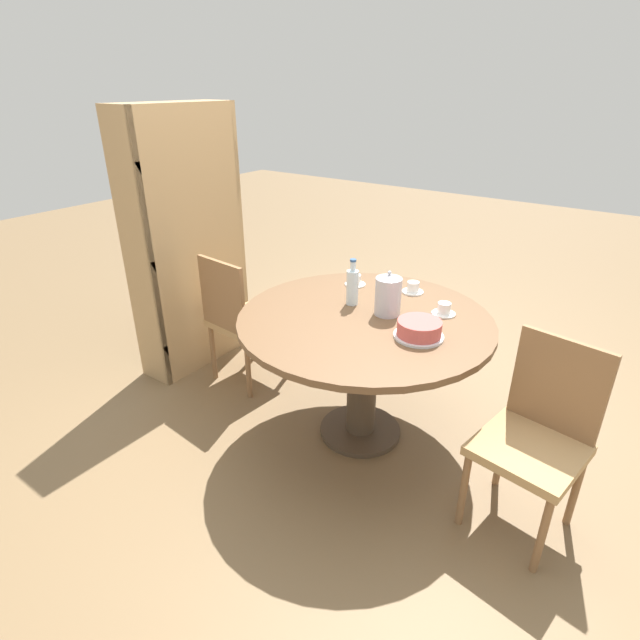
# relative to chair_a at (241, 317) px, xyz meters

# --- Properties ---
(ground_plane) EXTENTS (14.00, 14.00, 0.00)m
(ground_plane) POSITION_rel_chair_a_xyz_m (-0.02, -0.95, -0.48)
(ground_plane) COLOR brown
(dining_table) EXTENTS (1.35, 1.35, 0.75)m
(dining_table) POSITION_rel_chair_a_xyz_m (-0.02, -0.95, 0.13)
(dining_table) COLOR #473828
(dining_table) RESTS_ON ground_plane
(chair_a) EXTENTS (0.46, 0.46, 0.90)m
(chair_a) POSITION_rel_chair_a_xyz_m (0.00, 0.00, 0.00)
(chair_a) COLOR olive
(chair_a) RESTS_ON ground_plane
(chair_b) EXTENTS (0.48, 0.48, 0.90)m
(chair_b) POSITION_rel_chair_a_xyz_m (-0.12, -1.90, 0.00)
(chair_b) COLOR olive
(chair_b) RESTS_ON ground_plane
(bookshelf) EXTENTS (0.82, 0.28, 1.77)m
(bookshelf) POSITION_rel_chair_a_xyz_m (0.05, 0.49, 0.38)
(bookshelf) COLOR tan
(bookshelf) RESTS_ON ground_plane
(coffee_pot) EXTENTS (0.14, 0.14, 0.24)m
(coffee_pot) POSITION_rel_chair_a_xyz_m (0.08, -1.03, 0.38)
(coffee_pot) COLOR silver
(coffee_pot) RESTS_ON dining_table
(water_bottle) EXTENTS (0.07, 0.07, 0.26)m
(water_bottle) POSITION_rel_chair_a_xyz_m (0.08, -0.80, 0.38)
(water_bottle) COLOR silver
(water_bottle) RESTS_ON dining_table
(cake_main) EXTENTS (0.24, 0.24, 0.09)m
(cake_main) POSITION_rel_chair_a_xyz_m (-0.07, -1.28, 0.31)
(cake_main) COLOR silver
(cake_main) RESTS_ON dining_table
(cup_a) EXTENTS (0.13, 0.13, 0.07)m
(cup_a) POSITION_rel_chair_a_xyz_m (0.43, -1.00, 0.30)
(cup_a) COLOR silver
(cup_a) RESTS_ON dining_table
(cup_b) EXTENTS (0.13, 0.13, 0.07)m
(cup_b) POSITION_rel_chair_a_xyz_m (0.25, -1.28, 0.30)
(cup_b) COLOR silver
(cup_b) RESTS_ON dining_table
(cup_c) EXTENTS (0.13, 0.13, 0.07)m
(cup_c) POSITION_rel_chair_a_xyz_m (0.34, -0.66, 0.30)
(cup_c) COLOR silver
(cup_c) RESTS_ON dining_table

